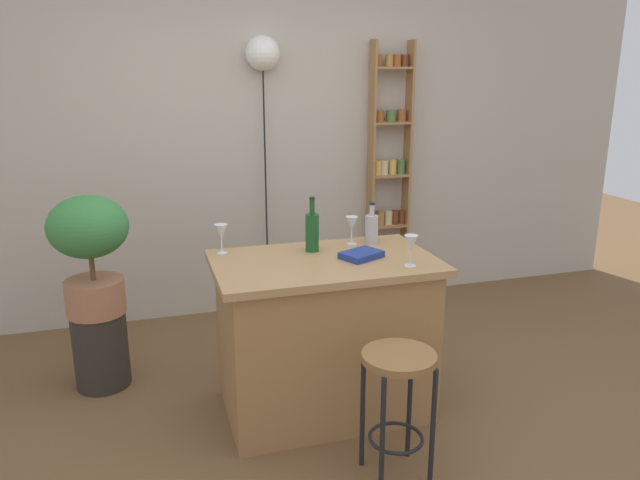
{
  "coord_description": "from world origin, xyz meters",
  "views": [
    {
      "loc": [
        -0.91,
        -2.62,
        1.85
      ],
      "look_at": [
        0.05,
        0.55,
        0.92
      ],
      "focal_mm": 33.99,
      "sensor_mm": 36.0,
      "label": 1
    }
  ],
  "objects_px": {
    "spice_shelf": "(389,174)",
    "wine_glass_left": "(411,244)",
    "pendant_globe_light": "(263,56)",
    "bar_stool": "(398,386)",
    "wine_glass_right": "(221,233)",
    "cookbook": "(361,255)",
    "bottle_spirits_clear": "(312,231)",
    "wine_glass_center": "(352,225)",
    "potted_plant": "(90,246)",
    "bottle_wine_red": "(372,228)",
    "plant_stool": "(101,349)"
  },
  "relations": [
    {
      "from": "wine_glass_right",
      "to": "cookbook",
      "type": "xyz_separation_m",
      "value": [
        0.7,
        -0.3,
        -0.1
      ]
    },
    {
      "from": "pendant_globe_light",
      "to": "spice_shelf",
      "type": "bearing_deg",
      "value": -1.41
    },
    {
      "from": "bottle_spirits_clear",
      "to": "wine_glass_right",
      "type": "relative_size",
      "value": 1.86
    },
    {
      "from": "spice_shelf",
      "to": "wine_glass_left",
      "type": "xyz_separation_m",
      "value": [
        -0.62,
        -1.75,
        -0.05
      ]
    },
    {
      "from": "bottle_spirits_clear",
      "to": "bottle_wine_red",
      "type": "distance_m",
      "value": 0.38
    },
    {
      "from": "plant_stool",
      "to": "cookbook",
      "type": "height_order",
      "value": "cookbook"
    },
    {
      "from": "bar_stool",
      "to": "wine_glass_left",
      "type": "relative_size",
      "value": 3.85
    },
    {
      "from": "wine_glass_center",
      "to": "pendant_globe_light",
      "type": "distance_m",
      "value": 1.63
    },
    {
      "from": "bottle_wine_red",
      "to": "potted_plant",
      "type": "bearing_deg",
      "value": 165.54
    },
    {
      "from": "bottle_spirits_clear",
      "to": "wine_glass_center",
      "type": "relative_size",
      "value": 1.86
    },
    {
      "from": "cookbook",
      "to": "potted_plant",
      "type": "bearing_deg",
      "value": 128.92
    },
    {
      "from": "potted_plant",
      "to": "wine_glass_right",
      "type": "height_order",
      "value": "potted_plant"
    },
    {
      "from": "spice_shelf",
      "to": "cookbook",
      "type": "height_order",
      "value": "spice_shelf"
    },
    {
      "from": "spice_shelf",
      "to": "wine_glass_center",
      "type": "distance_m",
      "value": 1.5
    },
    {
      "from": "bottle_wine_red",
      "to": "wine_glass_right",
      "type": "height_order",
      "value": "bottle_wine_red"
    },
    {
      "from": "spice_shelf",
      "to": "pendant_globe_light",
      "type": "height_order",
      "value": "pendant_globe_light"
    },
    {
      "from": "bottle_spirits_clear",
      "to": "bar_stool",
      "type": "bearing_deg",
      "value": -79.27
    },
    {
      "from": "pendant_globe_light",
      "to": "plant_stool",
      "type": "bearing_deg",
      "value": -143.52
    },
    {
      "from": "spice_shelf",
      "to": "plant_stool",
      "type": "xyz_separation_m",
      "value": [
        -2.22,
        -0.88,
        -0.82
      ]
    },
    {
      "from": "spice_shelf",
      "to": "pendant_globe_light",
      "type": "distance_m",
      "value": 1.35
    },
    {
      "from": "wine_glass_right",
      "to": "wine_glass_left",
      "type": "bearing_deg",
      "value": -29.43
    },
    {
      "from": "cookbook",
      "to": "bottle_wine_red",
      "type": "bearing_deg",
      "value": 32.91
    },
    {
      "from": "spice_shelf",
      "to": "pendant_globe_light",
      "type": "bearing_deg",
      "value": 178.59
    },
    {
      "from": "bottle_spirits_clear",
      "to": "wine_glass_right",
      "type": "bearing_deg",
      "value": 168.61
    },
    {
      "from": "plant_stool",
      "to": "bar_stool",
      "type": "bearing_deg",
      "value": -44.13
    },
    {
      "from": "wine_glass_left",
      "to": "potted_plant",
      "type": "bearing_deg",
      "value": 151.34
    },
    {
      "from": "wine_glass_center",
      "to": "wine_glass_right",
      "type": "xyz_separation_m",
      "value": [
        -0.74,
        0.03,
        0.0
      ]
    },
    {
      "from": "bottle_spirits_clear",
      "to": "cookbook",
      "type": "xyz_separation_m",
      "value": [
        0.22,
        -0.2,
        -0.1
      ]
    },
    {
      "from": "potted_plant",
      "to": "bar_stool",
      "type": "bearing_deg",
      "value": -44.13
    },
    {
      "from": "bar_stool",
      "to": "plant_stool",
      "type": "height_order",
      "value": "bar_stool"
    },
    {
      "from": "bar_stool",
      "to": "cookbook",
      "type": "xyz_separation_m",
      "value": [
        0.06,
        0.64,
        0.43
      ]
    },
    {
      "from": "spice_shelf",
      "to": "wine_glass_left",
      "type": "height_order",
      "value": "spice_shelf"
    },
    {
      "from": "bar_stool",
      "to": "spice_shelf",
      "type": "bearing_deg",
      "value": 68.3
    },
    {
      "from": "wine_glass_center",
      "to": "cookbook",
      "type": "xyz_separation_m",
      "value": [
        -0.04,
        -0.26,
        -0.1
      ]
    },
    {
      "from": "plant_stool",
      "to": "pendant_globe_light",
      "type": "xyz_separation_m",
      "value": [
        1.22,
        0.9,
        1.71
      ]
    },
    {
      "from": "wine_glass_right",
      "to": "wine_glass_center",
      "type": "bearing_deg",
      "value": -2.65
    },
    {
      "from": "plant_stool",
      "to": "wine_glass_left",
      "type": "relative_size",
      "value": 2.86
    },
    {
      "from": "spice_shelf",
      "to": "bottle_spirits_clear",
      "type": "bearing_deg",
      "value": -127.46
    },
    {
      "from": "wine_glass_right",
      "to": "potted_plant",
      "type": "bearing_deg",
      "value": 152.33
    },
    {
      "from": "wine_glass_left",
      "to": "bottle_spirits_clear",
      "type": "bearing_deg",
      "value": 135.02
    },
    {
      "from": "cookbook",
      "to": "pendant_globe_light",
      "type": "distance_m",
      "value": 1.9
    },
    {
      "from": "wine_glass_left",
      "to": "pendant_globe_light",
      "type": "distance_m",
      "value": 2.05
    },
    {
      "from": "bottle_spirits_clear",
      "to": "wine_glass_left",
      "type": "height_order",
      "value": "bottle_spirits_clear"
    },
    {
      "from": "bar_stool",
      "to": "bottle_spirits_clear",
      "type": "xyz_separation_m",
      "value": [
        -0.16,
        0.84,
        0.52
      ]
    },
    {
      "from": "potted_plant",
      "to": "wine_glass_center",
      "type": "distance_m",
      "value": 1.5
    },
    {
      "from": "spice_shelf",
      "to": "cookbook",
      "type": "bearing_deg",
      "value": -117.79
    },
    {
      "from": "potted_plant",
      "to": "pendant_globe_light",
      "type": "bearing_deg",
      "value": 36.48
    },
    {
      "from": "bar_stool",
      "to": "wine_glass_center",
      "type": "relative_size",
      "value": 3.85
    },
    {
      "from": "potted_plant",
      "to": "spice_shelf",
      "type": "bearing_deg",
      "value": 21.55
    },
    {
      "from": "potted_plant",
      "to": "bottle_spirits_clear",
      "type": "xyz_separation_m",
      "value": [
        1.19,
        -0.47,
        0.11
      ]
    }
  ]
}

